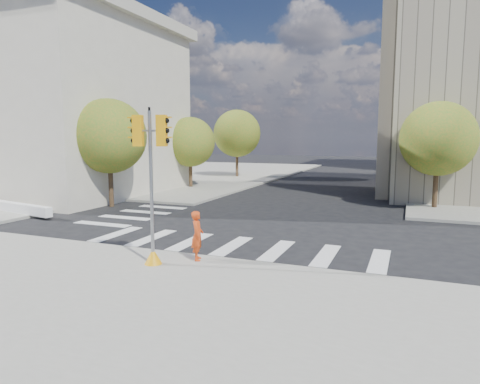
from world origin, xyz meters
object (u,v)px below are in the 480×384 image
Objects in this scene: photographer at (197,236)px; planter_wall at (15,207)px; lamp_near at (444,130)px; lamp_far at (434,133)px; traffic_signal at (152,199)px.

planter_wall is (-13.30, 4.43, -0.56)m from photographer.
lamp_far is (0.00, 14.00, 0.00)m from lamp_near.
planter_wall is (-21.53, -14.17, -4.18)m from lamp_near.
lamp_near reaches higher than planter_wall.
photographer is at bearing -104.17° from lamp_far.
photographer is (1.10, 0.93, -1.28)m from traffic_signal.
lamp_far reaches higher than planter_wall.
lamp_near is 14.00m from lamp_far.
lamp_far is 34.88m from traffic_signal.
photographer reaches higher than planter_wall.
lamp_near reaches higher than photographer.
lamp_near is at bearing 44.03° from planter_wall.
lamp_near is 1.65× the size of traffic_signal.
lamp_near reaches higher than traffic_signal.
photographer is (-8.23, -32.60, -3.62)m from lamp_far.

